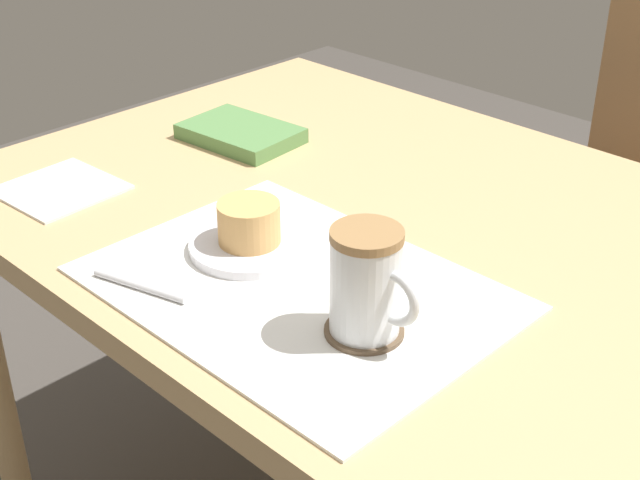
{
  "coord_description": "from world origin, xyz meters",
  "views": [
    {
      "loc": [
        0.71,
        -0.82,
        1.27
      ],
      "look_at": [
        0.07,
        -0.17,
        0.76
      ],
      "focal_mm": 50.0,
      "sensor_mm": 36.0,
      "label": 1
    }
  ],
  "objects_px": {
    "pastry_plate": "(250,245)",
    "coffee_mug": "(367,282)",
    "small_book": "(241,133)",
    "dining_table": "(366,260)",
    "wooden_chair": "(635,196)",
    "pastry": "(249,223)"
  },
  "relations": [
    {
      "from": "pastry_plate",
      "to": "coffee_mug",
      "type": "height_order",
      "value": "coffee_mug"
    },
    {
      "from": "coffee_mug",
      "to": "small_book",
      "type": "height_order",
      "value": "coffee_mug"
    },
    {
      "from": "small_book",
      "to": "coffee_mug",
      "type": "bearing_deg",
      "value": -32.85
    },
    {
      "from": "dining_table",
      "to": "wooden_chair",
      "type": "bearing_deg",
      "value": 86.3
    },
    {
      "from": "dining_table",
      "to": "coffee_mug",
      "type": "xyz_separation_m",
      "value": [
        0.2,
        -0.22,
        0.15
      ]
    },
    {
      "from": "pastry_plate",
      "to": "coffee_mug",
      "type": "bearing_deg",
      "value": -8.48
    },
    {
      "from": "small_book",
      "to": "pastry_plate",
      "type": "bearing_deg",
      "value": -44.58
    },
    {
      "from": "coffee_mug",
      "to": "small_book",
      "type": "distance_m",
      "value": 0.57
    },
    {
      "from": "dining_table",
      "to": "small_book",
      "type": "distance_m",
      "value": 0.33
    },
    {
      "from": "wooden_chair",
      "to": "pastry",
      "type": "bearing_deg",
      "value": 92.44
    },
    {
      "from": "pastry_plate",
      "to": "pastry",
      "type": "relative_size",
      "value": 1.96
    },
    {
      "from": "coffee_mug",
      "to": "dining_table",
      "type": "bearing_deg",
      "value": 131.61
    },
    {
      "from": "small_book",
      "to": "wooden_chair",
      "type": "bearing_deg",
      "value": 57.74
    },
    {
      "from": "wooden_chair",
      "to": "small_book",
      "type": "bearing_deg",
      "value": 70.25
    },
    {
      "from": "dining_table",
      "to": "small_book",
      "type": "xyz_separation_m",
      "value": [
        -0.31,
        0.04,
        0.09
      ]
    },
    {
      "from": "pastry_plate",
      "to": "pastry",
      "type": "height_order",
      "value": "pastry"
    },
    {
      "from": "pastry_plate",
      "to": "dining_table",
      "type": "bearing_deg",
      "value": 81.35
    },
    {
      "from": "dining_table",
      "to": "pastry_plate",
      "type": "bearing_deg",
      "value": -98.65
    },
    {
      "from": "pastry",
      "to": "coffee_mug",
      "type": "distance_m",
      "value": 0.23
    },
    {
      "from": "pastry",
      "to": "coffee_mug",
      "type": "relative_size",
      "value": 0.65
    },
    {
      "from": "wooden_chair",
      "to": "dining_table",
      "type": "bearing_deg",
      "value": 93.43
    },
    {
      "from": "pastry_plate",
      "to": "pastry",
      "type": "distance_m",
      "value": 0.03
    }
  ]
}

